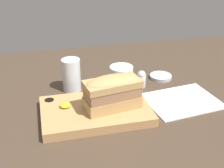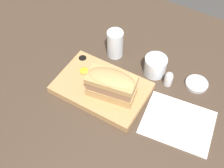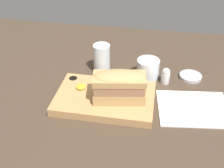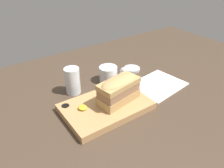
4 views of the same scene
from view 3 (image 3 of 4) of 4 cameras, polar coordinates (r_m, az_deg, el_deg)
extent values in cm
cube|color=#423326|center=(92.88, 3.83, -3.14)|extent=(182.48, 109.11, 2.00)
cube|color=tan|center=(89.47, -1.43, -2.90)|extent=(30.99, 20.34, 2.63)
cylinder|color=black|center=(97.57, -7.89, 0.87)|extent=(2.85, 2.85, 1.31)
cube|color=tan|center=(86.04, 1.45, -2.17)|extent=(16.68, 9.88, 3.32)
cube|color=#936B4C|center=(84.13, 1.48, -0.42)|extent=(16.02, 9.49, 3.13)
cube|color=tan|center=(82.67, 1.51, 1.02)|extent=(16.68, 9.88, 1.99)
ellipsoid|color=tan|center=(82.21, 1.52, 1.50)|extent=(16.35, 9.68, 2.99)
ellipsoid|color=gold|center=(91.70, -6.37, -0.56)|extent=(3.09, 3.09, 1.24)
cylinder|color=silver|center=(101.96, -2.10, 5.12)|extent=(6.02, 6.02, 10.98)
cylinder|color=silver|center=(103.39, -2.06, 3.77)|extent=(5.30, 5.30, 4.94)
cylinder|color=silver|center=(100.72, 7.31, 3.09)|extent=(7.96, 7.96, 6.95)
cylinder|color=#33050F|center=(101.21, 7.27, 2.65)|extent=(7.16, 7.16, 4.68)
cube|color=white|center=(90.91, 16.27, -4.76)|extent=(23.87, 19.83, 0.40)
cylinder|color=silver|center=(99.35, 10.79, 1.22)|extent=(2.94, 2.94, 4.02)
sphere|color=#B7B7BC|center=(98.00, 10.94, 2.44)|extent=(2.80, 2.80, 2.80)
cylinder|color=#B2B2B7|center=(104.81, 15.66, 1.48)|extent=(7.90, 7.90, 1.19)
camera|label=1|loc=(0.30, -84.34, -13.87)|focal=50.00mm
camera|label=2|loc=(0.35, 85.48, 53.17)|focal=45.00mm
camera|label=4|loc=(0.52, -62.97, 9.32)|focal=35.00mm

